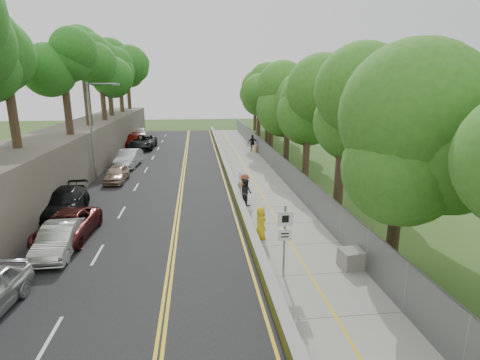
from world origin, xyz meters
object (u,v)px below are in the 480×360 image
object	(u,v)px
streetlight	(94,126)
car_2	(67,226)
signpost	(285,233)
concrete_block	(354,258)
construction_barrel	(255,149)
painter_0	(260,223)
person_far	(253,143)
car_1	(59,239)

from	to	relation	value
streetlight	car_2	bearing A→B (deg)	-83.73
signpost	streetlight	bearing A→B (deg)	124.08
signpost	car_2	bearing A→B (deg)	153.37
signpost	concrete_block	distance (m)	3.61
signpost	construction_barrel	bearing A→B (deg)	83.54
painter_0	car_2	bearing A→B (deg)	68.35
construction_barrel	painter_0	world-z (taller)	painter_0
signpost	construction_barrel	distance (m)	28.92
construction_barrel	car_2	bearing A→B (deg)	-119.70
construction_barrel	concrete_block	bearing A→B (deg)	-90.00
construction_barrel	person_far	bearing A→B (deg)	94.67
concrete_block	painter_0	world-z (taller)	painter_0
streetlight	construction_barrel	world-z (taller)	streetlight
painter_0	person_far	bearing A→B (deg)	-22.90
signpost	car_1	distance (m)	10.69
construction_barrel	signpost	bearing A→B (deg)	-96.46
signpost	person_far	bearing A→B (deg)	83.99
car_1	person_far	xyz separation A→B (m)	(13.20, 26.49, 0.27)
car_1	car_2	world-z (taller)	same
painter_0	construction_barrel	bearing A→B (deg)	-23.49
car_1	painter_0	distance (m)	9.77
person_far	construction_barrel	bearing A→B (deg)	89.59
concrete_block	signpost	bearing A→B (deg)	-172.27
painter_0	person_far	xyz separation A→B (m)	(3.45, 25.91, 0.11)
painter_0	person_far	world-z (taller)	person_far
concrete_block	car_1	xyz separation A→B (m)	(-13.30, 3.00, 0.28)
streetlight	concrete_block	size ratio (longest dim) A/B	6.57
construction_barrel	person_far	world-z (taller)	person_far
construction_barrel	person_far	size ratio (longest dim) A/B	0.44
car_2	painter_0	distance (m)	9.97
car_2	signpost	bearing A→B (deg)	-23.52
streetlight	painter_0	distance (m)	17.57
streetlight	signpost	bearing A→B (deg)	-55.92
car_1	person_far	world-z (taller)	person_far
car_2	painter_0	bearing A→B (deg)	-3.23
painter_0	signpost	bearing A→B (deg)	168.96
concrete_block	car_1	world-z (taller)	car_1
person_far	streetlight	bearing A→B (deg)	36.28
signpost	concrete_block	bearing A→B (deg)	7.73
streetlight	person_far	distance (m)	19.87
signpost	person_far	size ratio (longest dim) A/B	1.61
car_1	car_2	xyz separation A→B (m)	(-0.15, 1.68, 0.00)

